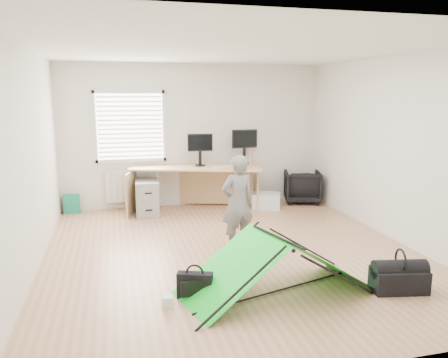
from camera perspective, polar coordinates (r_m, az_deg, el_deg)
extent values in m
plane|color=tan|center=(6.12, 0.93, -9.47)|extent=(5.50, 5.50, 0.00)
cube|color=silver|center=(8.45, -3.93, 5.66)|extent=(5.00, 0.02, 2.70)
cube|color=silver|center=(8.27, -12.16, 6.71)|extent=(1.20, 0.06, 1.20)
cube|color=silver|center=(8.38, -11.84, -0.82)|extent=(1.00, 0.12, 0.60)
cube|color=tan|center=(8.17, -3.59, -1.20)|extent=(2.53, 1.44, 0.82)
cube|color=#929497|center=(7.94, -9.98, -2.45)|extent=(0.43, 0.56, 0.62)
cube|color=black|center=(8.12, -3.15, 3.26)|extent=(0.47, 0.15, 0.44)
cube|color=black|center=(8.38, 2.66, 3.65)|extent=(0.51, 0.16, 0.48)
cube|color=beige|center=(7.96, 0.23, 1.58)|extent=(0.46, 0.22, 0.02)
cylinder|color=#C06F6B|center=(8.34, 3.49, 2.85)|extent=(0.08, 0.08, 0.27)
imported|color=black|center=(8.86, 10.18, -0.98)|extent=(0.86, 0.87, 0.64)
imported|color=slate|center=(6.02, 1.77, -3.16)|extent=(0.55, 0.42, 1.34)
cube|color=silver|center=(8.34, 5.54, -2.84)|extent=(0.62, 0.53, 0.29)
cube|color=#1C8467|center=(8.44, -19.28, -3.07)|extent=(0.30, 0.15, 0.34)
cube|color=black|center=(4.80, -3.82, -13.70)|extent=(0.39, 0.24, 0.28)
cube|color=silver|center=(4.69, -7.41, -15.56)|extent=(0.12, 0.12, 0.11)
cube|color=black|center=(5.31, 21.88, -12.16)|extent=(0.63, 0.40, 0.26)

